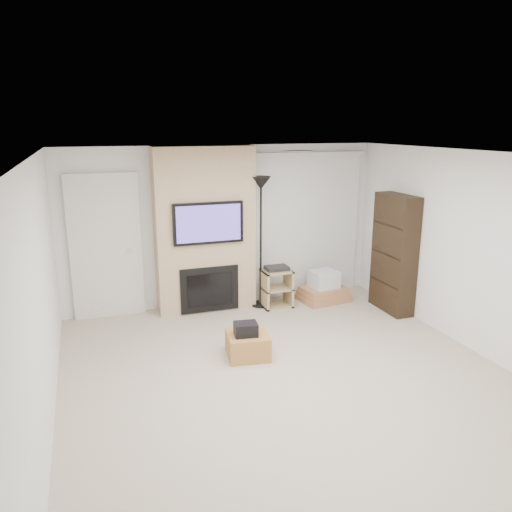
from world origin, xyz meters
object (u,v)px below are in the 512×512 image
object	(u,v)px
box_stack	(323,289)
floor_lamp	(261,205)
bookshelf	(394,254)
ottoman	(248,345)
av_stand	(277,285)

from	to	relation	value
box_stack	floor_lamp	bearing A→B (deg)	172.95
bookshelf	box_stack	bearing A→B (deg)	138.62
ottoman	box_stack	world-z (taller)	box_stack
box_stack	bookshelf	size ratio (longest dim) A/B	0.46
av_stand	box_stack	xyz separation A→B (m)	(0.82, -0.01, -0.15)
floor_lamp	bookshelf	bearing A→B (deg)	-24.42
av_stand	box_stack	size ratio (longest dim) A/B	0.80
ottoman	av_stand	xyz separation A→B (m)	(0.98, 1.53, 0.20)
ottoman	floor_lamp	size ratio (longest dim) A/B	0.24
floor_lamp	bookshelf	world-z (taller)	floor_lamp
floor_lamp	av_stand	size ratio (longest dim) A/B	3.10
ottoman	av_stand	distance (m)	1.83
box_stack	ottoman	bearing A→B (deg)	-139.93
ottoman	floor_lamp	bearing A→B (deg)	65.20
ottoman	box_stack	bearing A→B (deg)	40.07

